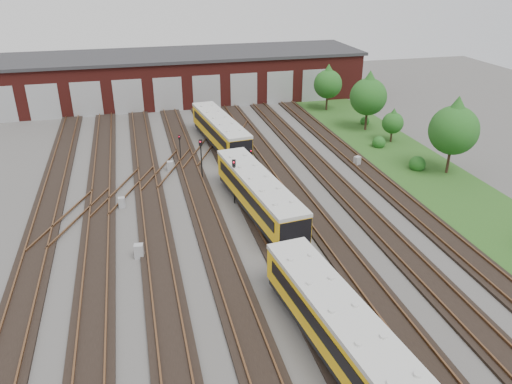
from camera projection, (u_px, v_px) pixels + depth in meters
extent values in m
plane|color=#43403E|center=(243.00, 238.00, 35.59)|extent=(120.00, 120.00, 0.00)
cube|color=black|center=(33.00, 264.00, 32.41)|extent=(2.40, 70.00, 0.18)
cube|color=brown|center=(21.00, 263.00, 32.18)|extent=(0.10, 70.00, 0.15)
cube|color=brown|center=(44.00, 260.00, 32.50)|extent=(0.10, 70.00, 0.15)
cube|color=black|center=(97.00, 255.00, 33.31)|extent=(2.40, 70.00, 0.18)
cube|color=brown|center=(85.00, 255.00, 33.08)|extent=(0.10, 70.00, 0.15)
cube|color=brown|center=(108.00, 252.00, 33.40)|extent=(0.10, 70.00, 0.15)
cube|color=black|center=(158.00, 248.00, 34.20)|extent=(2.40, 70.00, 0.18)
cube|color=brown|center=(147.00, 247.00, 33.97)|extent=(0.10, 70.00, 0.15)
cube|color=brown|center=(168.00, 244.00, 34.29)|extent=(0.10, 70.00, 0.15)
cube|color=black|center=(215.00, 240.00, 35.10)|extent=(2.40, 70.00, 0.18)
cube|color=brown|center=(205.00, 240.00, 34.87)|extent=(0.10, 70.00, 0.15)
cube|color=brown|center=(225.00, 237.00, 35.19)|extent=(0.10, 70.00, 0.15)
cube|color=black|center=(270.00, 233.00, 36.00)|extent=(2.40, 70.00, 0.18)
cube|color=brown|center=(260.00, 232.00, 35.76)|extent=(0.10, 70.00, 0.15)
cube|color=brown|center=(279.00, 230.00, 36.09)|extent=(0.10, 70.00, 0.15)
cube|color=black|center=(322.00, 227.00, 36.89)|extent=(2.40, 70.00, 0.18)
cube|color=brown|center=(313.00, 226.00, 36.66)|extent=(0.10, 70.00, 0.15)
cube|color=brown|center=(331.00, 223.00, 36.98)|extent=(0.10, 70.00, 0.15)
cube|color=black|center=(371.00, 220.00, 37.79)|extent=(2.40, 70.00, 0.18)
cube|color=brown|center=(363.00, 219.00, 37.56)|extent=(0.10, 70.00, 0.15)
cube|color=brown|center=(380.00, 217.00, 37.88)|extent=(0.10, 70.00, 0.15)
cube|color=black|center=(418.00, 214.00, 38.68)|extent=(2.40, 70.00, 0.18)
cube|color=brown|center=(410.00, 213.00, 38.45)|extent=(0.10, 70.00, 0.15)
cube|color=brown|center=(427.00, 211.00, 38.77)|extent=(0.10, 70.00, 0.15)
cube|color=brown|center=(125.00, 189.00, 42.45)|extent=(5.40, 9.62, 0.15)
cube|color=brown|center=(168.00, 167.00, 46.86)|extent=(5.40, 9.62, 0.15)
cube|color=brown|center=(204.00, 149.00, 51.26)|extent=(5.40, 9.62, 0.15)
cube|color=brown|center=(72.00, 216.00, 38.05)|extent=(5.40, 9.62, 0.15)
cube|color=brown|center=(233.00, 134.00, 55.66)|extent=(5.40, 9.62, 0.15)
cube|color=#511814|center=(178.00, 78.00, 69.38)|extent=(50.00, 12.00, 6.00)
cube|color=#2A2A2C|center=(177.00, 55.00, 68.03)|extent=(51.00, 12.50, 0.40)
cube|color=#A1A3A6|center=(44.00, 102.00, 60.63)|extent=(3.60, 0.12, 4.40)
cube|color=#A1A3A6|center=(87.00, 100.00, 61.75)|extent=(3.60, 0.12, 4.40)
cube|color=#A1A3A6|center=(128.00, 97.00, 62.87)|extent=(3.60, 0.12, 4.40)
cube|color=#A1A3A6|center=(168.00, 95.00, 63.99)|extent=(3.60, 0.12, 4.40)
cube|color=#A1A3A6|center=(207.00, 92.00, 65.11)|extent=(3.60, 0.12, 4.40)
cube|color=#A1A3A6|center=(244.00, 90.00, 66.23)|extent=(3.60, 0.12, 4.40)
cube|color=#A1A3A6|center=(280.00, 88.00, 67.35)|extent=(3.60, 0.12, 4.40)
cube|color=#A1A3A6|center=(315.00, 86.00, 68.47)|extent=(3.60, 0.12, 4.40)
cube|color=#1C4617|center=(409.00, 163.00, 48.60)|extent=(8.00, 55.00, 0.05)
cube|color=black|center=(340.00, 350.00, 24.60)|extent=(3.59, 13.58, 0.54)
cube|color=#FCAC0D|center=(342.00, 330.00, 24.06)|extent=(3.85, 13.61, 1.97)
cube|color=#BCBCB7|center=(343.00, 311.00, 23.58)|extent=(3.94, 13.62, 0.27)
cube|color=black|center=(320.00, 332.00, 23.58)|extent=(1.41, 11.75, 0.76)
cube|color=black|center=(363.00, 320.00, 24.35)|extent=(1.41, 11.75, 0.76)
cube|color=black|center=(258.00, 207.00, 38.62)|extent=(3.59, 13.58, 0.54)
cube|color=#FCAC0D|center=(258.00, 193.00, 38.09)|extent=(3.85, 13.61, 1.97)
cube|color=#BCBCB7|center=(258.00, 179.00, 37.61)|extent=(3.94, 13.62, 0.27)
cube|color=black|center=(244.00, 192.00, 37.61)|extent=(1.41, 11.75, 0.76)
cube|color=black|center=(273.00, 188.00, 38.37)|extent=(1.41, 11.75, 0.76)
cube|color=black|center=(220.00, 141.00, 52.65)|extent=(3.59, 13.58, 0.54)
cube|color=#FCAC0D|center=(220.00, 129.00, 52.12)|extent=(3.85, 13.61, 1.97)
cube|color=#BCBCB7|center=(220.00, 119.00, 51.64)|extent=(3.94, 13.62, 0.27)
cube|color=black|center=(209.00, 129.00, 51.64)|extent=(1.41, 11.75, 0.76)
cube|color=black|center=(231.00, 126.00, 52.40)|extent=(1.41, 11.75, 0.76)
cylinder|color=black|center=(180.00, 150.00, 48.50)|extent=(0.09, 0.09, 2.27)
cube|color=black|center=(179.00, 137.00, 47.93)|extent=(0.24, 0.19, 0.43)
sphere|color=red|center=(179.00, 137.00, 47.82)|extent=(0.10, 0.10, 0.10)
cylinder|color=black|center=(234.00, 185.00, 39.94)|extent=(0.11, 0.11, 3.22)
cube|color=black|center=(234.00, 163.00, 39.14)|extent=(0.32, 0.25, 0.57)
sphere|color=red|center=(234.00, 162.00, 38.99)|extent=(0.14, 0.14, 0.14)
cylinder|color=black|center=(251.00, 168.00, 44.11)|extent=(0.09, 0.09, 2.59)
cube|color=black|center=(251.00, 151.00, 43.46)|extent=(0.24, 0.15, 0.45)
sphere|color=red|center=(251.00, 151.00, 43.35)|extent=(0.11, 0.11, 0.11)
cylinder|color=black|center=(202.00, 163.00, 44.36)|extent=(0.11, 0.11, 3.20)
cube|color=black|center=(201.00, 143.00, 43.56)|extent=(0.32, 0.26, 0.56)
sphere|color=red|center=(201.00, 142.00, 43.42)|extent=(0.14, 0.14, 0.14)
cube|color=#96989B|center=(139.00, 251.00, 33.04)|extent=(0.66, 0.57, 0.99)
cube|color=#96989B|center=(170.00, 166.00, 46.67)|extent=(0.59, 0.51, 0.91)
cube|color=#96989B|center=(122.00, 202.00, 39.75)|extent=(0.53, 0.44, 0.87)
cube|color=#96989B|center=(235.00, 128.00, 56.84)|extent=(0.62, 0.53, 0.97)
cube|color=#96989B|center=(357.00, 161.00, 47.66)|extent=(0.72, 0.67, 0.96)
cylinder|color=#321F16|center=(366.00, 121.00, 57.41)|extent=(0.26, 0.26, 2.14)
sphere|color=#1A4714|center=(368.00, 97.00, 56.20)|extent=(4.15, 4.15, 4.15)
cone|color=#1A4714|center=(370.00, 84.00, 55.56)|extent=(3.56, 3.56, 2.97)
cylinder|color=#321F16|center=(327.00, 103.00, 65.01)|extent=(0.25, 0.25, 1.87)
sphere|color=#1A4714|center=(328.00, 84.00, 63.95)|extent=(3.63, 3.63, 3.63)
cone|color=#1A4714|center=(328.00, 74.00, 63.40)|extent=(3.11, 3.11, 2.59)
cylinder|color=#321F16|center=(448.00, 162.00, 45.82)|extent=(0.25, 0.25, 2.26)
sphere|color=#1A4714|center=(454.00, 130.00, 44.53)|extent=(4.40, 4.40, 4.40)
cone|color=#1A4714|center=(457.00, 113.00, 43.86)|extent=(3.77, 3.77, 3.14)
cylinder|color=#321F16|center=(391.00, 137.00, 53.85)|extent=(0.21, 0.21, 1.17)
sphere|color=#1A4714|center=(393.00, 123.00, 53.18)|extent=(2.28, 2.28, 2.28)
cone|color=#1A4714|center=(394.00, 116.00, 52.83)|extent=(1.95, 1.95, 1.63)
sphere|color=#1A4714|center=(418.00, 162.00, 46.76)|extent=(1.54, 1.54, 1.54)
sphere|color=#1A4714|center=(379.00, 141.00, 52.36)|extent=(1.38, 1.38, 1.38)
sphere|color=#1A4714|center=(365.00, 120.00, 59.62)|extent=(1.10, 1.10, 1.10)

